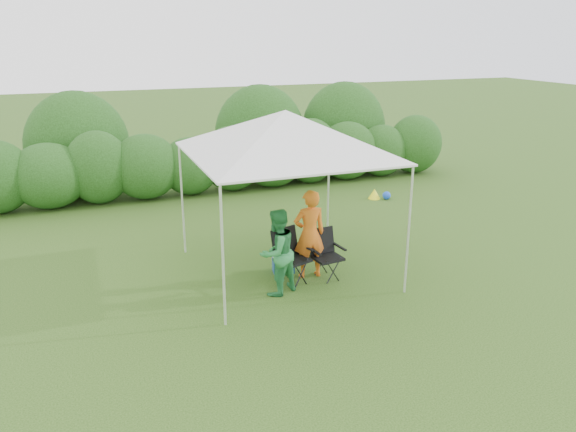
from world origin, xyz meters
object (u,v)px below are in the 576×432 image
object	(u,v)px
woman	(277,252)
man	(309,234)
canopy	(286,133)
cooler	(283,263)
chair_right	(325,251)
chair_left	(289,252)

from	to	relation	value
woman	man	bearing A→B (deg)	-175.77
canopy	cooler	world-z (taller)	canopy
man	woman	size ratio (longest dim) A/B	1.09
man	woman	distance (m)	0.86
canopy	woman	xyz separation A→B (m)	(-0.45, -0.79, -1.75)
woman	cooler	bearing A→B (deg)	-142.88
cooler	chair_right	bearing A→B (deg)	-25.89
man	canopy	bearing A→B (deg)	-48.02
man	cooler	distance (m)	0.78
man	chair_right	bearing A→B (deg)	158.53
canopy	chair_left	xyz separation A→B (m)	(-0.09, -0.40, -1.95)
canopy	chair_right	xyz separation A→B (m)	(0.54, -0.47, -1.98)
chair_right	woman	size ratio (longest dim) A/B	0.60
man	cooler	bearing A→B (deg)	-41.16
chair_right	man	bearing A→B (deg)	149.31
chair_right	cooler	xyz separation A→B (m)	(-0.60, 0.44, -0.32)
woman	chair_left	bearing A→B (deg)	-159.05
canopy	man	size ratio (longest dim) A/B	2.00
chair_right	cooler	bearing A→B (deg)	136.63
chair_left	cooler	distance (m)	0.52
canopy	woman	size ratio (longest dim) A/B	2.19
canopy	man	bearing A→B (deg)	-50.53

